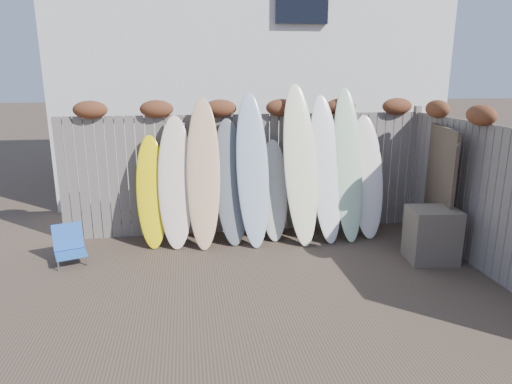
{
  "coord_description": "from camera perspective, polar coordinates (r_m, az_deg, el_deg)",
  "views": [
    {
      "loc": [
        -0.95,
        -5.03,
        2.65
      ],
      "look_at": [
        0.0,
        1.2,
        1.0
      ],
      "focal_mm": 32.0,
      "sensor_mm": 36.0,
      "label": 1
    }
  ],
  "objects": [
    {
      "name": "ground",
      "position": [
        5.76,
        1.85,
        -12.71
      ],
      "size": [
        80.0,
        80.0,
        0.0
      ],
      "primitive_type": "plane",
      "color": "#493A2D"
    },
    {
      "name": "back_fence",
      "position": [
        7.63,
        -0.91,
        3.6
      ],
      "size": [
        6.05,
        0.28,
        2.24
      ],
      "color": "slate",
      "rests_on": "ground"
    },
    {
      "name": "right_fence",
      "position": [
        6.76,
        27.31,
        0.13
      ],
      "size": [
        0.28,
        4.4,
        2.24
      ],
      "color": "slate",
      "rests_on": "ground"
    },
    {
      "name": "house",
      "position": [
        11.63,
        -1.59,
        17.4
      ],
      "size": [
        8.5,
        5.5,
        6.33
      ],
      "color": "silver",
      "rests_on": "ground"
    },
    {
      "name": "beach_chair",
      "position": [
        7.1,
        -22.3,
        -6.18
      ],
      "size": [
        0.54,
        0.55,
        0.55
      ],
      "color": "blue",
      "rests_on": "ground"
    },
    {
      "name": "wooden_crate",
      "position": [
        7.07,
        21.14,
        -5.01
      ],
      "size": [
        0.72,
        0.62,
        0.78
      ],
      "primitive_type": "cube",
      "rotation": [
        0.0,
        0.0,
        -0.11
      ],
      "color": "brown",
      "rests_on": "ground"
    },
    {
      "name": "lattice_panel",
      "position": [
        7.53,
        21.92,
        0.44
      ],
      "size": [
        0.34,
        1.22,
        1.87
      ],
      "primitive_type": "cube",
      "rotation": [
        0.0,
        0.0,
        -0.23
      ],
      "color": "#3A2823",
      "rests_on": "ground"
    },
    {
      "name": "surfboard_0",
      "position": [
        7.28,
        -12.9,
        0.05
      ],
      "size": [
        0.5,
        0.64,
        1.72
      ],
      "primitive_type": "ellipsoid",
      "rotation": [
        -0.31,
        0.0,
        0.04
      ],
      "color": "yellow",
      "rests_on": "ground"
    },
    {
      "name": "surfboard_1",
      "position": [
        7.2,
        -10.01,
        1.26
      ],
      "size": [
        0.58,
        0.74,
        2.01
      ],
      "primitive_type": "ellipsoid",
      "rotation": [
        -0.31,
        0.0,
        -0.04
      ],
      "color": "#FFE2C7",
      "rests_on": "ground"
    },
    {
      "name": "surfboard_2",
      "position": [
        7.11,
        -6.6,
        2.36
      ],
      "size": [
        0.58,
        0.84,
        2.29
      ],
      "primitive_type": "ellipsoid",
      "rotation": [
        -0.31,
        0.0,
        -0.08
      ],
      "color": "#FECA76",
      "rests_on": "ground"
    },
    {
      "name": "surfboard_3",
      "position": [
        7.23,
        -3.16,
        1.3
      ],
      "size": [
        0.58,
        0.74,
        1.96
      ],
      "primitive_type": "ellipsoid",
      "rotation": [
        -0.31,
        0.0,
        0.09
      ],
      "color": "slate",
      "rests_on": "ground"
    },
    {
      "name": "surfboard_4",
      "position": [
        7.15,
        -0.43,
        2.83
      ],
      "size": [
        0.52,
        0.84,
        2.36
      ],
      "primitive_type": "ellipsoid",
      "rotation": [
        -0.31,
        0.0,
        0.02
      ],
      "color": "#9EB2CB",
      "rests_on": "ground"
    },
    {
      "name": "surfboard_5",
      "position": [
        7.41,
        2.24,
        0.23
      ],
      "size": [
        0.5,
        0.61,
        1.61
      ],
      "primitive_type": "ellipsoid",
      "rotation": [
        -0.31,
        0.0,
        -0.07
      ],
      "color": "silver",
      "rests_on": "ground"
    },
    {
      "name": "surfboard_6",
      "position": [
        7.26,
        5.56,
        3.47
      ],
      "size": [
        0.57,
        0.9,
        2.49
      ],
      "primitive_type": "ellipsoid",
      "rotation": [
        -0.31,
        0.0,
        0.05
      ],
      "color": "#FCF6CB",
      "rests_on": "ground"
    },
    {
      "name": "surfboard_7",
      "position": [
        7.43,
        8.72,
        2.91
      ],
      "size": [
        0.54,
        0.84,
        2.32
      ],
      "primitive_type": "ellipsoid",
      "rotation": [
        -0.31,
        0.0,
        0.05
      ],
      "color": "white",
      "rests_on": "ground"
    },
    {
      "name": "surfboard_8",
      "position": [
        7.55,
        11.42,
        3.42
      ],
      "size": [
        0.5,
        0.87,
        2.43
      ],
      "primitive_type": "ellipsoid",
      "rotation": [
        -0.31,
        0.0,
        -0.04
      ],
      "color": "#C1E9BD",
      "rests_on": "ground"
    },
    {
      "name": "surfboard_9",
      "position": [
        7.76,
        13.71,
        1.91
      ],
      "size": [
        0.56,
        0.72,
        1.98
      ],
      "primitive_type": "ellipsoid",
      "rotation": [
        -0.31,
        0.0,
        -0.04
      ],
      "color": "white",
      "rests_on": "ground"
    }
  ]
}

